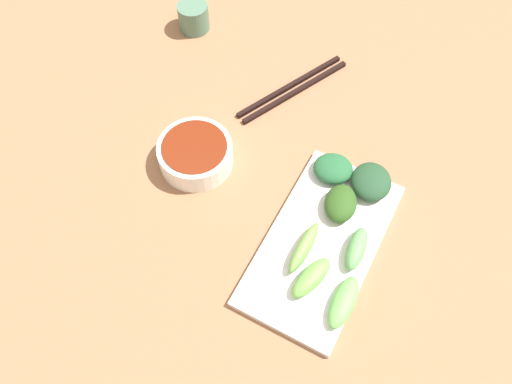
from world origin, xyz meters
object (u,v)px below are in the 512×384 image
Objects in this scene: chopsticks at (293,89)px; tea_cup at (193,17)px; sauce_bowl at (195,153)px; serving_plate at (321,244)px.

chopsticks is 0.25m from tea_cup.
sauce_bowl is at bearing -83.28° from chopsticks.
sauce_bowl is 0.22m from chopsticks.
tea_cup is (-0.17, 0.27, 0.00)m from sauce_bowl.
sauce_bowl reaches higher than chopsticks.
serving_plate reaches higher than chopsticks.
tea_cup is at bearing -167.27° from chopsticks.
serving_plate is 5.04× the size of tea_cup.
sauce_bowl is 0.31m from tea_cup.
serving_plate is at bearing -9.74° from sauce_bowl.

